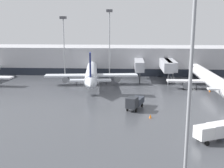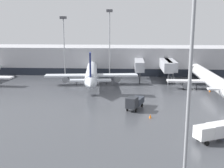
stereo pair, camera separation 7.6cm
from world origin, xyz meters
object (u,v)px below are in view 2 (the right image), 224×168
(parked_jet_2, at_px, (210,79))
(service_truck_1, at_px, (135,102))
(apron_light_mast_4, at_px, (193,27))
(parked_jet_0, at_px, (91,73))
(service_truck_0, at_px, (214,131))
(traffic_cone_3, at_px, (210,90))
(traffic_cone_2, at_px, (150,116))
(apron_light_mast_6, at_px, (110,25))
(apron_light_mast_1, at_px, (64,30))

(parked_jet_2, distance_m, service_truck_1, 27.15)
(apron_light_mast_4, bearing_deg, parked_jet_0, 106.36)
(service_truck_0, height_order, traffic_cone_3, service_truck_0)
(parked_jet_2, height_order, traffic_cone_2, parked_jet_2)
(apron_light_mast_4, bearing_deg, traffic_cone_2, 92.68)
(apron_light_mast_6, bearing_deg, apron_light_mast_1, -177.00)
(parked_jet_2, height_order, service_truck_0, parked_jet_2)
(service_truck_0, bearing_deg, apron_light_mast_6, -94.45)
(service_truck_0, relative_size, traffic_cone_2, 8.55)
(parked_jet_2, xyz_separation_m, service_truck_1, (-19.60, -18.74, -1.24))
(service_truck_0, distance_m, traffic_cone_2, 12.81)
(parked_jet_0, bearing_deg, service_truck_1, -159.35)
(parked_jet_0, distance_m, service_truck_1, 25.21)
(traffic_cone_3, height_order, apron_light_mast_4, apron_light_mast_4)
(service_truck_1, height_order, apron_light_mast_4, apron_light_mast_4)
(service_truck_0, bearing_deg, parked_jet_0, -83.98)
(traffic_cone_2, distance_m, traffic_cone_3, 26.76)
(traffic_cone_3, xyz_separation_m, apron_light_mast_6, (-26.27, 17.51, 15.78))
(traffic_cone_3, bearing_deg, service_truck_0, -104.35)
(traffic_cone_2, bearing_deg, apron_light_mast_6, 104.49)
(service_truck_0, distance_m, apron_light_mast_6, 53.79)
(parked_jet_2, bearing_deg, service_truck_1, 133.98)
(apron_light_mast_1, xyz_separation_m, apron_light_mast_6, (14.06, 0.74, 1.35))
(service_truck_0, bearing_deg, traffic_cone_2, -74.35)
(service_truck_1, bearing_deg, traffic_cone_3, 150.27)
(parked_jet_0, relative_size, service_truck_0, 5.63)
(parked_jet_0, bearing_deg, apron_light_mast_4, -170.24)
(service_truck_1, xyz_separation_m, traffic_cone_3, (18.99, 16.02, -1.11))
(parked_jet_0, height_order, apron_light_mast_1, apron_light_mast_1)
(service_truck_0, xyz_separation_m, traffic_cone_3, (7.90, 30.90, -1.20))
(parked_jet_2, distance_m, traffic_cone_3, 3.64)
(parked_jet_2, xyz_separation_m, service_truck_0, (-8.52, -33.62, -1.14))
(traffic_cone_2, xyz_separation_m, traffic_cone_3, (16.25, 21.26, 0.02))
(service_truck_0, relative_size, apron_light_mast_6, 0.30)
(service_truck_0, height_order, apron_light_mast_6, apron_light_mast_6)
(apron_light_mast_1, relative_size, apron_light_mast_4, 0.91)
(parked_jet_0, xyz_separation_m, parked_jet_2, (31.12, -3.62, -0.46))
(service_truck_1, distance_m, apron_light_mast_6, 37.32)
(service_truck_0, bearing_deg, apron_light_mast_4, 39.65)
(service_truck_1, xyz_separation_m, apron_light_mast_4, (3.91, -30.19, 14.66))
(parked_jet_2, xyz_separation_m, apron_light_mast_1, (-40.94, 14.05, 12.09))
(service_truck_1, bearing_deg, apron_light_mast_6, -147.63)
(apron_light_mast_4, bearing_deg, apron_light_mast_6, 99.96)
(parked_jet_0, xyz_separation_m, apron_light_mast_6, (4.24, 11.17, 12.98))
(parked_jet_2, distance_m, apron_light_mast_6, 33.50)
(service_truck_1, relative_size, traffic_cone_2, 8.69)
(traffic_cone_3, bearing_deg, service_truck_1, -139.84)
(parked_jet_0, distance_m, parked_jet_2, 31.33)
(traffic_cone_3, height_order, apron_light_mast_1, apron_light_mast_1)
(service_truck_0, distance_m, traffic_cone_3, 31.92)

